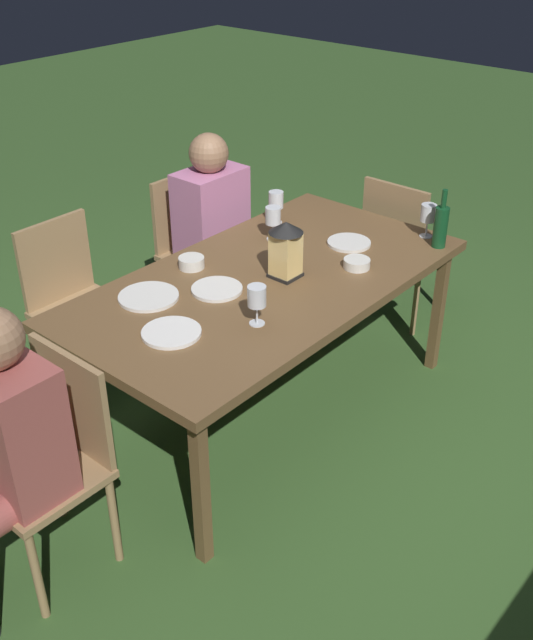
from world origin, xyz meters
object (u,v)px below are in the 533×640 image
(person_in_pink, at_px, (220,228))
(wine_glass_a, at_px, (276,201))
(plate_a, at_px, (349,243))
(chair_head_far, at_px, (53,455))
(wine_glass_d, at_px, (273,217))
(plate_d, at_px, (171,333))
(wine_glass_b, at_px, (428,215))
(dining_table, at_px, (266,287))
(bowl_bread, at_px, (191,262))
(plate_c, at_px, (149,297))
(lantern_centerpiece, at_px, (286,247))
(chair_head_near, at_px, (402,244))
(chair_side_left_b, at_px, (74,299))
(chair_side_left_a, at_px, (196,244))
(green_bottle_on_table, at_px, (441,226))
(plate_b, at_px, (217,289))
(wine_glass_c, at_px, (257,298))
(bowl_olives, at_px, (357,263))

(person_in_pink, relative_size, wine_glass_a, 6.80)
(plate_a, bearing_deg, wine_glass_a, -86.22)
(chair_head_far, height_order, wine_glass_d, wine_glass_d)
(wine_glass_d, relative_size, plate_d, 0.71)
(chair_head_far, bearing_deg, wine_glass_b, 171.23)
(dining_table, bearing_deg, bowl_bread, -65.86)
(chair_head_far, bearing_deg, plate_c, -160.24)
(lantern_centerpiece, distance_m, plate_c, 0.64)
(chair_head_near, distance_m, plate_a, 0.71)
(chair_side_left_b, height_order, bowl_bread, chair_side_left_b)
(chair_head_far, distance_m, chair_head_near, 2.38)
(chair_side_left_a, bearing_deg, lantern_centerpiece, 69.18)
(plate_a, xyz_separation_m, bowl_bread, (0.68, -0.40, 0.02))
(chair_side_left_b, bearing_deg, green_bottle_on_table, 132.83)
(chair_side_left_b, height_order, plate_b, chair_side_left_b)
(wine_glass_b, relative_size, bowl_bread, 1.42)
(chair_head_far, distance_m, bowl_bread, 1.13)
(dining_table, distance_m, wine_glass_b, 0.93)
(chair_side_left_a, bearing_deg, green_bottle_on_table, 105.70)
(person_in_pink, bearing_deg, dining_table, 58.65)
(person_in_pink, relative_size, wine_glass_c, 6.80)
(wine_glass_b, height_order, bowl_bread, wine_glass_b)
(plate_a, bearing_deg, wine_glass_c, 10.20)
(chair_head_far, bearing_deg, wine_glass_c, 164.91)
(plate_c, bearing_deg, lantern_centerpiece, 149.46)
(green_bottle_on_table, bearing_deg, bowl_olives, -20.80)
(wine_glass_c, relative_size, bowl_olives, 1.38)
(wine_glass_c, distance_m, plate_b, 0.35)
(lantern_centerpiece, relative_size, wine_glass_c, 1.57)
(chair_side_left_a, relative_size, chair_head_near, 1.00)
(green_bottle_on_table, bearing_deg, plate_b, -26.18)
(dining_table, distance_m, bowl_olives, 0.43)
(chair_head_far, distance_m, plate_c, 0.81)
(green_bottle_on_table, xyz_separation_m, wine_glass_b, (-0.06, -0.11, 0.01))
(chair_head_near, relative_size, wine_glass_b, 5.15)
(chair_head_far, bearing_deg, wine_glass_d, -170.93)
(green_bottle_on_table, bearing_deg, plate_c, -28.24)
(green_bottle_on_table, bearing_deg, wine_glass_a, -69.70)
(chair_side_left_b, distance_m, plate_b, 0.87)
(lantern_centerpiece, bearing_deg, plate_c, -30.54)
(dining_table, distance_m, wine_glass_c, 0.44)
(plate_c, relative_size, plate_d, 1.09)
(chair_head_near, bearing_deg, wine_glass_b, 43.32)
(chair_side_left_a, xyz_separation_m, chair_head_far, (1.61, 0.89, 0.00))
(wine_glass_d, relative_size, plate_c, 0.65)
(chair_head_far, distance_m, lantern_centerpiece, 1.32)
(chair_side_left_b, distance_m, plate_c, 0.69)
(plate_c, bearing_deg, plate_b, 143.79)
(lantern_centerpiece, distance_m, wine_glass_a, 0.61)
(chair_side_left_a, distance_m, wine_glass_a, 0.65)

